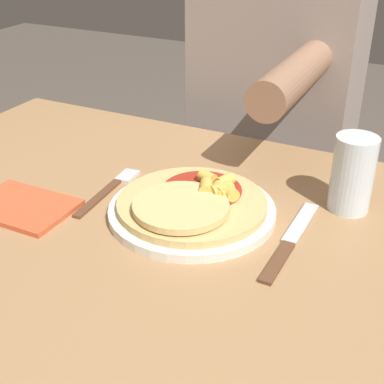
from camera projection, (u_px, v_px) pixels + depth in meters
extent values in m
cube|color=#9E754C|center=(170.00, 231.00, 0.81)|extent=(1.13, 0.72, 0.03)
cylinder|color=#9E754C|center=(60.00, 252.00, 1.43)|extent=(0.06, 0.06, 0.74)
cylinder|color=silver|center=(192.00, 211.00, 0.82)|extent=(0.26, 0.26, 0.01)
cylinder|color=tan|center=(192.00, 203.00, 0.81)|extent=(0.23, 0.23, 0.01)
cylinder|color=#9E2819|center=(202.00, 190.00, 0.84)|extent=(0.13, 0.13, 0.00)
cylinder|color=#DDB771|center=(181.00, 206.00, 0.78)|extent=(0.14, 0.14, 0.01)
cylinder|color=gold|center=(221.00, 190.00, 0.81)|extent=(0.03, 0.03, 0.02)
cylinder|color=gold|center=(206.00, 187.00, 0.82)|extent=(0.03, 0.04, 0.02)
cylinder|color=gold|center=(225.00, 181.00, 0.84)|extent=(0.03, 0.03, 0.02)
cylinder|color=gold|center=(231.00, 193.00, 0.80)|extent=(0.03, 0.03, 0.02)
cylinder|color=gold|center=(220.00, 190.00, 0.81)|extent=(0.03, 0.04, 0.02)
cylinder|color=gold|center=(224.00, 190.00, 0.81)|extent=(0.03, 0.03, 0.02)
cylinder|color=gold|center=(208.00, 178.00, 0.85)|extent=(0.03, 0.03, 0.02)
cube|color=brown|center=(98.00, 198.00, 0.86)|extent=(0.02, 0.13, 0.00)
cube|color=silver|center=(127.00, 176.00, 0.93)|extent=(0.03, 0.05, 0.00)
cube|color=brown|center=(277.00, 262.00, 0.71)|extent=(0.02, 0.10, 0.00)
cube|color=silver|center=(301.00, 223.00, 0.80)|extent=(0.02, 0.12, 0.00)
cylinder|color=silver|center=(353.00, 174.00, 0.81)|extent=(0.06, 0.06, 0.12)
cube|color=#C6512D|center=(22.00, 206.00, 0.84)|extent=(0.16, 0.11, 0.01)
cylinder|color=#2D2D38|center=(235.00, 266.00, 1.55)|extent=(0.11, 0.11, 0.53)
cylinder|color=#2D2D38|center=(290.00, 282.00, 1.48)|extent=(0.11, 0.11, 0.53)
cube|color=gray|center=(276.00, 94.00, 1.26)|extent=(0.37, 0.22, 0.53)
cylinder|color=#8E664C|center=(293.00, 78.00, 0.95)|extent=(0.07, 0.30, 0.07)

